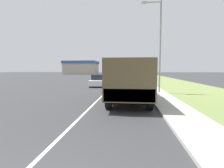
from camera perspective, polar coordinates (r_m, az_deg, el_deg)
The scene contains 10 objects.
ground_plane at distance 41.68m, azimuth 2.65°, elevation 1.91°, with size 180.00×180.00×0.00m, color #38383A.
lane_centre_stripe at distance 41.68m, azimuth 2.65°, elevation 1.92°, with size 0.12×120.00×0.00m.
sidewalk_right at distance 41.70m, azimuth 8.84°, elevation 1.95°, with size 1.80×120.00×0.12m.
grass_strip_right at distance 42.18m, azimuth 14.82°, elevation 1.81°, with size 7.00×120.00×0.02m.
military_truck at distance 11.43m, azimuth 5.62°, elevation 1.85°, with size 2.45×7.40×2.63m.
car_nearest_ahead at distance 21.92m, azimuth -4.21°, elevation 1.03°, with size 1.85×4.52×1.45m.
car_second_ahead at distance 35.24m, azimuth 5.08°, elevation 2.48°, with size 1.92×4.84×1.50m.
car_third_ahead at distance 47.93m, azimuth 0.94°, elevation 3.09°, with size 1.75×4.43×1.46m.
lamp_post at distance 15.85m, azimuth 14.81°, elevation 14.07°, with size 1.69×0.24×7.77m.
building_distant at distance 78.71m, azimuth -9.96°, elevation 5.31°, with size 14.04×11.62×5.70m.
Camera 1 is at (2.11, -1.58, 2.10)m, focal length 28.00 mm.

